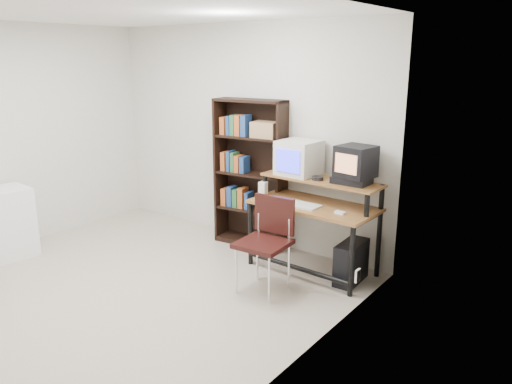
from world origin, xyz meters
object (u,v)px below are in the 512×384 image
Objects in this scene: crt_tv at (356,161)px; computer_desk at (315,207)px; pc_tower at (351,262)px; school_chair at (267,234)px; mini_fridge at (8,222)px; bookshelf at (251,171)px; crt_monitor at (299,158)px.

computer_desk is at bearing -152.07° from crt_tv.
pc_tower is at bearing -53.63° from crt_tv.
crt_tv reaches higher than school_chair.
mini_fridge reaches higher than pc_tower.
school_chair is (-0.51, -0.79, -0.64)m from crt_tv.
computer_desk is 0.67m from pc_tower.
computer_desk is 2.95× the size of pc_tower.
bookshelf reaches higher than computer_desk.
bookshelf is at bearing -175.62° from crt_tv.
mini_fridge is (-3.43, -1.70, 0.19)m from pc_tower.
crt_tv is 1.42m from bookshelf.
crt_monitor is 0.54× the size of mini_fridge.
school_chair is at bearing -76.45° from crt_monitor.
crt_tv is 0.22× the size of bookshelf.
crt_monitor is at bearing -171.69° from crt_tv.
mini_fridge is at bearing -147.73° from computer_desk.
pc_tower is 3.84m from mini_fridge.
school_chair is at bearing -114.02° from crt_tv.
computer_desk reaches higher than school_chair.
mini_fridge is at bearing -142.16° from crt_tv.
mini_fridge is (-2.68, -1.88, -0.76)m from crt_monitor.
computer_desk reaches higher than mini_fridge.
crt_monitor is at bearing 97.51° from school_chair.
crt_monitor is at bearing -14.41° from bookshelf.
pc_tower is at bearing 42.62° from school_chair.
crt_tv is at bearing 115.14° from pc_tower.
crt_monitor is 0.67m from crt_tv.
crt_monitor is 1.13× the size of crt_tv.
crt_monitor is at bearing 40.57° from mini_fridge.
computer_desk is at bearing -22.32° from crt_monitor.
crt_monitor is 0.24× the size of bookshelf.
pc_tower is 1.64m from bookshelf.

